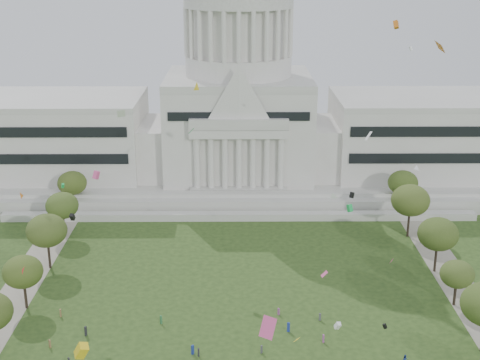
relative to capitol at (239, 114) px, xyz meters
name	(u,v)px	position (x,y,z in m)	size (l,w,h in m)	color
capitol	(239,114)	(0.00, 0.00, 0.00)	(160.00, 64.50, 91.30)	#B8B7AC
path_left	(2,317)	(-48.00, -83.59, -22.28)	(8.00, 160.00, 0.04)	gray
path_right	(478,316)	(48.00, -83.59, -22.28)	(8.00, 160.00, 0.04)	gray
row_tree_l_3	(23,272)	(-44.09, -79.67, -14.09)	(8.12, 8.12, 11.55)	black
row_tree_r_3	(457,274)	(44.40, -79.10, -15.21)	(7.01, 7.01, 9.98)	black
row_tree_l_4	(47,231)	(-44.08, -61.17, -12.90)	(9.29, 9.29, 13.21)	black
row_tree_r_4	(438,234)	(44.76, -63.55, -13.01)	(9.19, 9.19, 13.06)	black
row_tree_l_5	(62,206)	(-45.22, -42.58, -13.88)	(8.33, 8.33, 11.85)	black
row_tree_r_5	(410,200)	(43.49, -43.40, -12.37)	(9.82, 9.82, 13.96)	black
row_tree_l_6	(72,183)	(-46.87, -24.45, -14.02)	(8.19, 8.19, 11.64)	black
row_tree_r_6	(403,183)	(45.96, -25.46, -13.79)	(8.42, 8.42, 11.97)	black
person_2	(405,360)	(29.07, -100.40, -21.30)	(0.97, 0.60, 1.99)	navy
kite_swarm	(244,250)	(0.36, -109.34, 4.21)	(78.48, 95.31, 57.53)	white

